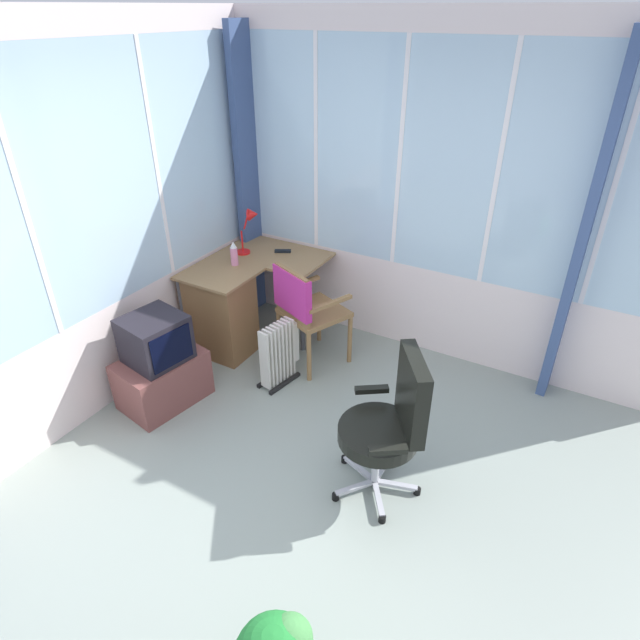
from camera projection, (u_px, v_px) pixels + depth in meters
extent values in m
cube|color=gray|center=(301.00, 526.00, 3.23)|extent=(5.39, 4.83, 0.06)
cube|color=silver|center=(72.00, 377.00, 3.84)|extent=(4.39, 0.06, 0.79)
cube|color=silver|center=(21.00, 207.00, 3.18)|extent=(4.30, 0.06, 1.77)
cube|color=white|center=(21.00, 207.00, 3.18)|extent=(0.04, 0.07, 1.77)
cube|color=white|center=(154.00, 166.00, 4.00)|extent=(0.04, 0.07, 1.77)
cube|color=silver|center=(430.00, 310.00, 4.68)|extent=(0.06, 3.83, 0.79)
cube|color=silver|center=(448.00, 165.00, 4.02)|extent=(0.06, 3.75, 1.77)
cube|color=silver|center=(466.00, 18.00, 3.52)|extent=(0.06, 3.83, 0.18)
cube|color=white|center=(614.00, 187.00, 3.53)|extent=(0.07, 0.04, 1.77)
cube|color=white|center=(499.00, 172.00, 3.86)|extent=(0.07, 0.04, 1.77)
cube|color=white|center=(401.00, 159.00, 4.18)|extent=(0.07, 0.04, 1.77)
cube|color=white|center=(318.00, 148.00, 4.50)|extent=(0.07, 0.04, 1.77)
cube|color=#3D5483|center=(249.00, 182.00, 4.87)|extent=(0.28, 0.09, 2.64)
cube|color=#3D5483|center=(584.00, 238.00, 3.70)|extent=(0.28, 0.08, 2.64)
cube|color=#946F47|center=(240.00, 261.00, 4.70)|extent=(1.14, 0.59, 0.02)
cube|color=#946F47|center=(302.00, 261.00, 4.71)|extent=(0.59, 0.38, 0.02)
cube|color=brown|center=(220.00, 315.00, 4.65)|extent=(0.40, 0.55, 0.73)
cylinder|color=#4C4C51|center=(302.00, 314.00, 4.65)|extent=(0.04, 0.04, 0.74)
cylinder|color=#4C4C51|center=(184.00, 317.00, 4.61)|extent=(0.04, 0.04, 0.74)
cylinder|color=red|center=(243.00, 252.00, 4.83)|extent=(0.13, 0.13, 0.02)
cylinder|color=red|center=(242.00, 241.00, 4.77)|extent=(0.02, 0.02, 0.20)
cylinder|color=red|center=(247.00, 219.00, 4.70)|extent=(0.03, 0.08, 0.19)
cone|color=red|center=(253.00, 214.00, 4.70)|extent=(0.14, 0.13, 0.12)
cube|color=black|center=(283.00, 251.00, 4.84)|extent=(0.11, 0.15, 0.02)
cylinder|color=pink|center=(234.00, 256.00, 4.57)|extent=(0.06, 0.06, 0.16)
cone|color=white|center=(233.00, 245.00, 4.52)|extent=(0.06, 0.06, 0.06)
cylinder|color=olive|center=(350.00, 339.00, 4.56)|extent=(0.04, 0.04, 0.46)
cylinder|color=olive|center=(319.00, 319.00, 4.86)|extent=(0.04, 0.04, 0.46)
cylinder|color=olive|center=(309.00, 357.00, 4.33)|extent=(0.04, 0.04, 0.46)
cylinder|color=olive|center=(279.00, 334.00, 4.63)|extent=(0.04, 0.04, 0.46)
cube|color=olive|center=(314.00, 312.00, 4.47)|extent=(0.63, 0.63, 0.04)
cube|color=olive|center=(292.00, 295.00, 4.23)|extent=(0.20, 0.41, 0.43)
cube|color=#BB2C86|center=(292.00, 293.00, 4.22)|extent=(0.23, 0.44, 0.36)
cube|color=olive|center=(330.00, 304.00, 4.23)|extent=(0.41, 0.21, 0.03)
cube|color=olive|center=(299.00, 284.00, 4.53)|extent=(0.41, 0.21, 0.03)
cube|color=#B7B7BF|center=(378.00, 498.00, 3.32)|extent=(0.25, 0.19, 0.02)
cylinder|color=black|center=(382.00, 519.00, 3.22)|extent=(0.05, 0.05, 0.05)
cube|color=#B7B7BF|center=(396.00, 485.00, 3.42)|extent=(0.11, 0.28, 0.02)
cylinder|color=black|center=(417.00, 491.00, 3.40)|extent=(0.05, 0.05, 0.05)
cube|color=#B7B7BF|center=(384.00, 467.00, 3.55)|extent=(0.28, 0.04, 0.02)
cylinder|color=black|center=(392.00, 456.00, 3.66)|extent=(0.05, 0.05, 0.05)
cube|color=#B7B7BF|center=(359.00, 469.00, 3.53)|extent=(0.13, 0.28, 0.02)
cylinder|color=black|center=(345.00, 459.00, 3.64)|extent=(0.05, 0.05, 0.05)
cube|color=#B7B7BF|center=(355.00, 487.00, 3.40)|extent=(0.24, 0.20, 0.02)
cylinder|color=black|center=(335.00, 497.00, 3.36)|extent=(0.05, 0.05, 0.05)
cylinder|color=#B7B7BF|center=(376.00, 459.00, 3.34)|extent=(0.05, 0.05, 0.36)
cylinder|color=black|center=(378.00, 434.00, 3.23)|extent=(0.50, 0.50, 0.09)
cube|color=black|center=(412.00, 394.00, 3.09)|extent=(0.40, 0.31, 0.50)
cube|color=black|center=(372.00, 389.00, 3.39)|extent=(0.17, 0.21, 0.04)
cube|color=black|center=(388.00, 450.00, 2.93)|extent=(0.17, 0.21, 0.04)
cube|color=brown|center=(163.00, 380.00, 4.12)|extent=(0.71, 0.54, 0.40)
cube|color=black|center=(155.00, 339.00, 3.93)|extent=(0.48, 0.47, 0.36)
cube|color=black|center=(172.00, 349.00, 3.82)|extent=(0.34, 0.07, 0.28)
cube|color=#262628|center=(174.00, 347.00, 4.10)|extent=(0.29, 0.26, 0.07)
cube|color=silver|center=(265.00, 361.00, 4.18)|extent=(0.04, 0.10, 0.52)
cube|color=silver|center=(268.00, 359.00, 4.21)|extent=(0.04, 0.10, 0.52)
cube|color=silver|center=(272.00, 356.00, 4.24)|extent=(0.04, 0.10, 0.52)
cube|color=silver|center=(276.00, 354.00, 4.26)|extent=(0.04, 0.10, 0.52)
cube|color=silver|center=(279.00, 352.00, 4.29)|extent=(0.04, 0.10, 0.52)
cube|color=silver|center=(283.00, 350.00, 4.32)|extent=(0.04, 0.10, 0.52)
cube|color=silver|center=(286.00, 347.00, 4.35)|extent=(0.04, 0.10, 0.52)
cube|color=silver|center=(290.00, 345.00, 4.37)|extent=(0.04, 0.10, 0.52)
cube|color=black|center=(285.00, 383.00, 4.38)|extent=(0.35, 0.10, 0.03)
cube|color=black|center=(273.00, 377.00, 4.46)|extent=(0.35, 0.10, 0.03)
cube|color=silver|center=(293.00, 341.00, 4.39)|extent=(0.07, 0.10, 0.37)
sphere|color=#468B47|center=(290.00, 637.00, 2.30)|extent=(0.20, 0.20, 0.20)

